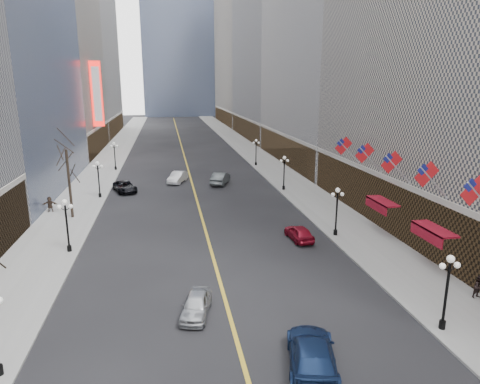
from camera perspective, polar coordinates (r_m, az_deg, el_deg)
name	(u,v)px	position (r m, az deg, el deg)	size (l,w,h in m)	color
sidewalk_east	(263,161)	(78.78, 3.10, 4.12)	(6.00, 230.00, 0.15)	gray
sidewalk_west	(105,166)	(77.57, -17.54, 3.32)	(6.00, 230.00, 0.15)	gray
lane_line	(184,155)	(86.78, -7.47, 4.91)	(0.25, 200.00, 0.02)	gold
bldg_east_c	(294,43)	(116.92, 7.16, 19.16)	(26.60, 40.60, 48.80)	#959598
bldg_east_d	(259,33)	(159.11, 2.49, 20.43)	(26.60, 46.60, 62.80)	#AFA491
bldg_west_c	(20,23)	(97.00, -27.25, 19.44)	(26.60, 30.60, 50.80)	#AFA491
streetlamp_east_0	(447,285)	(27.08, 25.92, -11.05)	(1.26, 0.44, 4.52)	black
streetlamp_east_1	(337,207)	(40.21, 12.79, -1.90)	(1.26, 0.44, 4.52)	black
streetlamp_east_2	(284,169)	(56.77, 5.90, 3.04)	(1.26, 0.44, 4.52)	black
streetlamp_east_3	(256,149)	(74.01, 2.15, 5.70)	(1.26, 0.44, 4.52)	black
streetlamp_west_1	(66,220)	(38.18, -22.14, -3.48)	(1.26, 0.44, 4.52)	black
streetlamp_west_2	(98,176)	(55.35, -18.36, 2.10)	(1.26, 0.44, 4.52)	black
streetlamp_west_3	(115,153)	(72.92, -16.38, 5.01)	(1.26, 0.44, 4.52)	black
flag_1	(477,193)	(30.05, 29.01, -0.13)	(2.87, 0.12, 2.87)	#B2B2B7
flag_2	(428,176)	(33.97, 23.83, 1.92)	(2.87, 0.12, 2.87)	#B2B2B7
flag_3	(393,164)	(38.15, 19.75, 3.52)	(2.87, 0.12, 2.87)	#B2B2B7
flag_4	(366,155)	(42.50, 16.48, 4.79)	(2.87, 0.12, 2.87)	#B2B2B7
flag_5	(345,147)	(46.98, 13.82, 5.81)	(2.87, 0.12, 2.87)	#B2B2B7
awning_b	(432,231)	(35.45, 24.23, -4.71)	(1.40, 4.00, 0.93)	maroon
awning_c	(381,202)	(41.98, 18.24, -1.34)	(1.40, 4.00, 0.93)	maroon
theatre_marquee	(97,94)	(86.54, -18.54, 12.27)	(2.00, 0.55, 12.00)	red
tree_west_far	(67,160)	(47.32, -22.07, 3.95)	(3.60, 3.60, 7.92)	#2D231C
car_nb_near	(196,305)	(27.21, -5.87, -14.72)	(1.59, 3.96, 1.35)	#A9ACB1
car_nb_mid	(178,177)	(62.30, -8.32, 1.96)	(1.65, 4.72, 1.56)	silver
car_nb_far	(125,187)	(58.29, -15.08, 0.70)	(2.32, 5.03, 1.40)	black
car_sb_near	(312,354)	(22.86, 9.56, -20.57)	(2.33, 5.73, 1.66)	navy
car_sb_mid	(299,233)	(39.37, 7.87, -5.39)	(1.64, 4.08, 1.39)	maroon
car_sb_far	(220,178)	(60.74, -2.63, 1.85)	(1.80, 5.15, 1.70)	#4B5052
ped_east_walk	(479,287)	(32.62, 29.27, -10.98)	(0.76, 0.42, 1.56)	black
ped_west_far	(50,204)	(51.33, -24.02, -1.51)	(1.58, 0.46, 1.71)	#33261C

